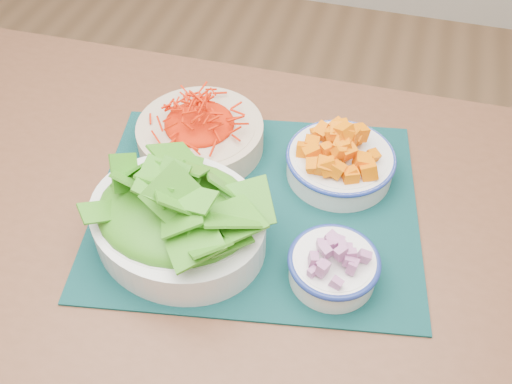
% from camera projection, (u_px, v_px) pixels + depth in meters
% --- Properties ---
extents(ground, '(4.00, 4.00, 0.00)m').
position_uv_depth(ground, '(196.00, 377.00, 1.51)').
color(ground, '#AD7E54').
rests_on(ground, ground).
extents(table, '(1.24, 0.84, 0.75)m').
position_uv_depth(table, '(204.00, 252.00, 0.98)').
color(table, brown).
rests_on(table, ground).
extents(placemat, '(0.58, 0.51, 0.00)m').
position_uv_depth(placemat, '(256.00, 205.00, 0.92)').
color(placemat, black).
rests_on(placemat, table).
extents(carrot_bowl, '(0.25, 0.25, 0.08)m').
position_uv_depth(carrot_bowl, '(200.00, 130.00, 0.98)').
color(carrot_bowl, beige).
rests_on(carrot_bowl, placemat).
extents(squash_bowl, '(0.18, 0.18, 0.09)m').
position_uv_depth(squash_bowl, '(341.00, 156.00, 0.94)').
color(squash_bowl, white).
rests_on(squash_bowl, placemat).
extents(lettuce_bowl, '(0.34, 0.31, 0.12)m').
position_uv_depth(lettuce_bowl, '(177.00, 213.00, 0.83)').
color(lettuce_bowl, white).
rests_on(lettuce_bowl, placemat).
extents(onion_bowl, '(0.16, 0.16, 0.06)m').
position_uv_depth(onion_bowl, '(334.00, 264.00, 0.80)').
color(onion_bowl, white).
rests_on(onion_bowl, placemat).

